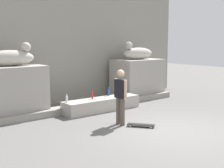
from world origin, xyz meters
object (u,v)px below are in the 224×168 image
object	(u,v)px
bottle_blue	(109,92)
statue_reclining_right	(137,53)
statue_reclining_left	(10,57)
skateboard	(141,125)
bottle_brown	(122,92)
bottle_clear	(67,99)
skater	(120,95)
bottle_red	(92,96)

from	to	relation	value
bottle_blue	statue_reclining_right	bearing A→B (deg)	21.13
statue_reclining_left	skateboard	world-z (taller)	statue_reclining_left
statue_reclining_left	bottle_brown	bearing A→B (deg)	-7.44
statue_reclining_right	statue_reclining_left	bearing A→B (deg)	0.49
statue_reclining_right	skateboard	bearing A→B (deg)	48.37
statue_reclining_left	bottle_brown	distance (m)	4.22
bottle_brown	bottle_clear	xyz separation A→B (m)	(-2.34, 0.13, -0.01)
skater	bottle_blue	bearing A→B (deg)	-28.09
bottle_red	bottle_clear	bearing A→B (deg)	176.69
bottle_clear	statue_reclining_left	bearing A→B (deg)	145.95
skateboard	statue_reclining_right	bearing A→B (deg)	-79.33
skateboard	bottle_blue	world-z (taller)	bottle_blue
skateboard	statue_reclining_left	bearing A→B (deg)	-2.85
bottle_blue	bottle_brown	xyz separation A→B (m)	(0.45, -0.24, -0.01)
bottle_brown	bottle_clear	distance (m)	2.34
statue_reclining_right	bottle_blue	xyz separation A→B (m)	(-2.33, -0.90, -1.38)
statue_reclining_right	bottle_brown	xyz separation A→B (m)	(-1.87, -1.14, -1.39)
bottle_red	bottle_brown	distance (m)	1.33
skater	bottle_brown	distance (m)	2.53
skateboard	bottle_blue	size ratio (longest dim) A/B	2.34
statue_reclining_left	bottle_clear	size ratio (longest dim) A/B	6.04
bottle_blue	bottle_clear	bearing A→B (deg)	-176.65
bottle_brown	bottle_clear	size ratio (longest dim) A/B	1.11
statue_reclining_right	bottle_clear	world-z (taller)	statue_reclining_right
skater	bottle_red	bearing A→B (deg)	-8.32
bottle_brown	statue_reclining_right	bearing A→B (deg)	31.33
skater	bottle_clear	distance (m)	2.14
statue_reclining_right	bottle_blue	distance (m)	2.85
statue_reclining_left	statue_reclining_right	xyz separation A→B (m)	(5.70, 0.01, 0.00)
statue_reclining_left	bottle_red	xyz separation A→B (m)	(2.50, -1.06, -1.41)
statue_reclining_left	statue_reclining_right	size ratio (longest dim) A/B	1.04
skater	bottle_blue	world-z (taller)	skater
statue_reclining_left	bottle_blue	distance (m)	3.75
skater	bottle_clear	xyz separation A→B (m)	(-0.66, 2.01, -0.36)
skater	bottle_clear	size ratio (longest dim) A/B	6.05
skater	bottle_red	distance (m)	2.01
bottle_red	skater	bearing A→B (deg)	-100.13
statue_reclining_right	bottle_blue	world-z (taller)	statue_reclining_right
statue_reclining_right	skater	world-z (taller)	statue_reclining_right
skateboard	bottle_red	xyz separation A→B (m)	(0.04, 2.52, 0.50)
statue_reclining_right	skateboard	size ratio (longest dim) A/B	2.12
skater	bottle_red	size ratio (longest dim) A/B	6.18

